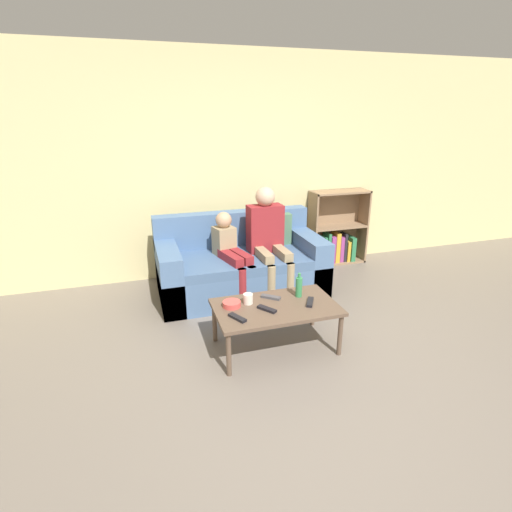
{
  "coord_description": "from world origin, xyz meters",
  "views": [
    {
      "loc": [
        -1.21,
        -2.12,
        1.92
      ],
      "look_at": [
        -0.15,
        1.26,
        0.64
      ],
      "focal_mm": 28.0,
      "sensor_mm": 36.0,
      "label": 1
    }
  ],
  "objects_px": {
    "coffee_table": "(276,310)",
    "tv_remote_2": "(267,309)",
    "tv_remote_0": "(310,302)",
    "bookshelf": "(335,236)",
    "cup_near": "(248,299)",
    "person_adult": "(268,233)",
    "tv_remote_1": "(271,297)",
    "bottle": "(299,287)",
    "tv_remote_3": "(237,318)",
    "person_child": "(232,252)",
    "snack_bowl": "(232,304)",
    "couch": "(241,267)"
  },
  "relations": [
    {
      "from": "person_adult",
      "to": "tv_remote_0",
      "type": "distance_m",
      "value": 1.2
    },
    {
      "from": "bookshelf",
      "to": "coffee_table",
      "type": "distance_m",
      "value": 2.28
    },
    {
      "from": "couch",
      "to": "snack_bowl",
      "type": "distance_m",
      "value": 1.18
    },
    {
      "from": "tv_remote_1",
      "to": "bottle",
      "type": "distance_m",
      "value": 0.26
    },
    {
      "from": "person_child",
      "to": "tv_remote_0",
      "type": "height_order",
      "value": "person_child"
    },
    {
      "from": "tv_remote_2",
      "to": "snack_bowl",
      "type": "relative_size",
      "value": 1.11
    },
    {
      "from": "tv_remote_1",
      "to": "bottle",
      "type": "xyz_separation_m",
      "value": [
        0.25,
        -0.04,
        0.08
      ]
    },
    {
      "from": "tv_remote_0",
      "to": "bottle",
      "type": "xyz_separation_m",
      "value": [
        -0.04,
        0.15,
        0.08
      ]
    },
    {
      "from": "couch",
      "to": "bookshelf",
      "type": "height_order",
      "value": "bookshelf"
    },
    {
      "from": "tv_remote_0",
      "to": "bookshelf",
      "type": "bearing_deg",
      "value": 85.99
    },
    {
      "from": "coffee_table",
      "to": "cup_near",
      "type": "bearing_deg",
      "value": 151.93
    },
    {
      "from": "tv_remote_0",
      "to": "tv_remote_1",
      "type": "distance_m",
      "value": 0.34
    },
    {
      "from": "couch",
      "to": "tv_remote_3",
      "type": "distance_m",
      "value": 1.39
    },
    {
      "from": "couch",
      "to": "person_adult",
      "type": "relative_size",
      "value": 1.53
    },
    {
      "from": "tv_remote_3",
      "to": "bottle",
      "type": "relative_size",
      "value": 0.79
    },
    {
      "from": "bookshelf",
      "to": "cup_near",
      "type": "bearing_deg",
      "value": -135.89
    },
    {
      "from": "coffee_table",
      "to": "tv_remote_0",
      "type": "distance_m",
      "value": 0.3
    },
    {
      "from": "tv_remote_0",
      "to": "tv_remote_2",
      "type": "height_order",
      "value": "same"
    },
    {
      "from": "cup_near",
      "to": "tv_remote_2",
      "type": "xyz_separation_m",
      "value": [
        0.11,
        -0.17,
        -0.03
      ]
    },
    {
      "from": "tv_remote_0",
      "to": "tv_remote_2",
      "type": "relative_size",
      "value": 1.03
    },
    {
      "from": "couch",
      "to": "snack_bowl",
      "type": "height_order",
      "value": "couch"
    },
    {
      "from": "tv_remote_1",
      "to": "tv_remote_3",
      "type": "height_order",
      "value": "same"
    },
    {
      "from": "tv_remote_0",
      "to": "snack_bowl",
      "type": "xyz_separation_m",
      "value": [
        -0.65,
        0.14,
        0.01
      ]
    },
    {
      "from": "person_adult",
      "to": "tv_remote_0",
      "type": "height_order",
      "value": "person_adult"
    },
    {
      "from": "tv_remote_2",
      "to": "bottle",
      "type": "distance_m",
      "value": 0.39
    },
    {
      "from": "tv_remote_2",
      "to": "tv_remote_1",
      "type": "bearing_deg",
      "value": 27.93
    },
    {
      "from": "couch",
      "to": "coffee_table",
      "type": "distance_m",
      "value": 1.21
    },
    {
      "from": "bookshelf",
      "to": "bottle",
      "type": "height_order",
      "value": "bookshelf"
    },
    {
      "from": "bookshelf",
      "to": "tv_remote_3",
      "type": "relative_size",
      "value": 5.6
    },
    {
      "from": "tv_remote_0",
      "to": "person_adult",
      "type": "bearing_deg",
      "value": 118.49
    },
    {
      "from": "tv_remote_1",
      "to": "tv_remote_2",
      "type": "xyz_separation_m",
      "value": [
        -0.1,
        -0.2,
        0.0
      ]
    },
    {
      "from": "tv_remote_1",
      "to": "snack_bowl",
      "type": "relative_size",
      "value": 1.07
    },
    {
      "from": "couch",
      "to": "tv_remote_0",
      "type": "relative_size",
      "value": 10.45
    },
    {
      "from": "coffee_table",
      "to": "tv_remote_2",
      "type": "relative_size",
      "value": 6.13
    },
    {
      "from": "coffee_table",
      "to": "person_child",
      "type": "relative_size",
      "value": 1.11
    },
    {
      "from": "person_child",
      "to": "tv_remote_0",
      "type": "relative_size",
      "value": 5.4
    },
    {
      "from": "tv_remote_3",
      "to": "tv_remote_0",
      "type": "bearing_deg",
      "value": -20.2
    },
    {
      "from": "tv_remote_0",
      "to": "snack_bowl",
      "type": "bearing_deg",
      "value": -162.67
    },
    {
      "from": "snack_bowl",
      "to": "bookshelf",
      "type": "bearing_deg",
      "value": 42.01
    },
    {
      "from": "bookshelf",
      "to": "tv_remote_2",
      "type": "xyz_separation_m",
      "value": [
        -1.57,
        -1.8,
        0.04
      ]
    },
    {
      "from": "coffee_table",
      "to": "tv_remote_0",
      "type": "bearing_deg",
      "value": -8.55
    },
    {
      "from": "tv_remote_0",
      "to": "tv_remote_3",
      "type": "relative_size",
      "value": 0.99
    },
    {
      "from": "person_child",
      "to": "tv_remote_1",
      "type": "xyz_separation_m",
      "value": [
        0.12,
        -0.91,
        -0.12
      ]
    },
    {
      "from": "tv_remote_1",
      "to": "bottle",
      "type": "relative_size",
      "value": 0.74
    },
    {
      "from": "tv_remote_3",
      "to": "snack_bowl",
      "type": "height_order",
      "value": "snack_bowl"
    },
    {
      "from": "tv_remote_2",
      "to": "bottle",
      "type": "height_order",
      "value": "bottle"
    },
    {
      "from": "person_child",
      "to": "bottle",
      "type": "distance_m",
      "value": 1.02
    },
    {
      "from": "couch",
      "to": "cup_near",
      "type": "relative_size",
      "value": 21.06
    },
    {
      "from": "coffee_table",
      "to": "couch",
      "type": "bearing_deg",
      "value": 88.71
    },
    {
      "from": "person_child",
      "to": "tv_remote_3",
      "type": "bearing_deg",
      "value": -116.46
    }
  ]
}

